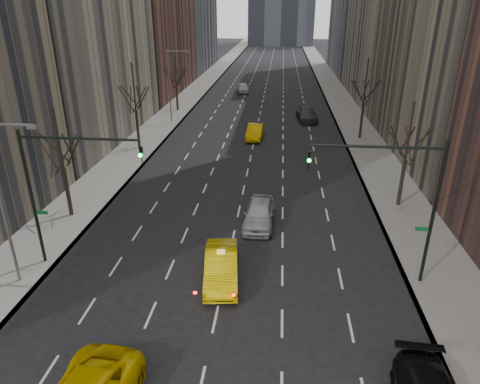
# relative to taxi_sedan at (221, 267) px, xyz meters

# --- Properties ---
(sidewalk_left) EXTENTS (4.50, 320.00, 0.15)m
(sidewalk_left) POSITION_rel_taxi_sedan_xyz_m (-12.11, 58.69, -0.76)
(sidewalk_left) COLOR slate
(sidewalk_left) RESTS_ON ground
(sidewalk_right) EXTENTS (4.50, 320.00, 0.15)m
(sidewalk_right) POSITION_rel_taxi_sedan_xyz_m (12.39, 58.69, -0.76)
(sidewalk_right) COLOR slate
(sidewalk_right) RESTS_ON ground
(tree_lw_b) EXTENTS (3.36, 3.50, 7.82)m
(tree_lw_b) POSITION_rel_taxi_sedan_xyz_m (-11.86, 6.69, 2.88)
(tree_lw_b) COLOR black
(tree_lw_b) RESTS_ON ground
(tree_lw_c) EXTENTS (3.36, 3.50, 8.74)m
(tree_lw_c) POSITION_rel_taxi_sedan_xyz_m (-11.86, 22.69, 3.20)
(tree_lw_c) COLOR black
(tree_lw_c) RESTS_ON ground
(tree_lw_d) EXTENTS (3.36, 3.50, 7.36)m
(tree_lw_d) POSITION_rel_taxi_sedan_xyz_m (-11.86, 40.69, 2.72)
(tree_lw_d) COLOR black
(tree_lw_d) RESTS_ON ground
(tree_rw_b) EXTENTS (3.36, 3.50, 7.82)m
(tree_rw_b) POSITION_rel_taxi_sedan_xyz_m (12.14, 10.69, 2.88)
(tree_rw_b) COLOR black
(tree_rw_b) RESTS_ON ground
(tree_rw_c) EXTENTS (3.36, 3.50, 8.74)m
(tree_rw_c) POSITION_rel_taxi_sedan_xyz_m (12.14, 28.69, 3.20)
(tree_rw_c) COLOR black
(tree_rw_c) RESTS_ON ground
(traffic_mast_left) EXTENTS (6.69, 0.39, 8.00)m
(traffic_mast_left) POSITION_rel_taxi_sedan_xyz_m (-8.97, 0.69, 4.65)
(traffic_mast_left) COLOR black
(traffic_mast_left) RESTS_ON ground
(traffic_mast_right) EXTENTS (6.69, 0.39, 8.00)m
(traffic_mast_right) POSITION_rel_taxi_sedan_xyz_m (9.25, 0.69, 4.65)
(traffic_mast_right) COLOR black
(traffic_mast_right) RESTS_ON ground
(streetlight_near) EXTENTS (2.83, 0.22, 9.00)m
(streetlight_near) POSITION_rel_taxi_sedan_xyz_m (-10.70, -1.31, 4.78)
(streetlight_near) COLOR slate
(streetlight_near) RESTS_ON ground
(streetlight_far) EXTENTS (2.83, 0.22, 9.00)m
(streetlight_far) POSITION_rel_taxi_sedan_xyz_m (-10.70, 33.69, 4.78)
(streetlight_far) COLOR slate
(streetlight_far) RESTS_ON ground
(taxi_sedan) EXTENTS (2.35, 5.26, 1.68)m
(taxi_sedan) POSITION_rel_taxi_sedan_xyz_m (0.00, 0.00, 0.00)
(taxi_sedan) COLOR #E5C304
(taxi_sedan) RESTS_ON ground
(silver_sedan_ahead) EXTENTS (2.25, 5.12, 1.71)m
(silver_sedan_ahead) POSITION_rel_taxi_sedan_xyz_m (1.75, 6.73, 0.02)
(silver_sedan_ahead) COLOR #9C9FA4
(silver_sedan_ahead) RESTS_ON ground
(far_taxi) EXTENTS (1.94, 4.94, 1.60)m
(far_taxi) POSITION_rel_taxi_sedan_xyz_m (0.19, 27.68, -0.04)
(far_taxi) COLOR #DFA304
(far_taxi) RESTS_ON ground
(far_suv_grey) EXTENTS (2.97, 6.06, 1.70)m
(far_suv_grey) POSITION_rel_taxi_sedan_xyz_m (6.48, 36.77, 0.01)
(far_suv_grey) COLOR #313237
(far_suv_grey) RESTS_ON ground
(far_car_white) EXTENTS (2.54, 4.98, 1.62)m
(far_car_white) POSITION_rel_taxi_sedan_xyz_m (-3.64, 55.63, -0.03)
(far_car_white) COLOR silver
(far_car_white) RESTS_ON ground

